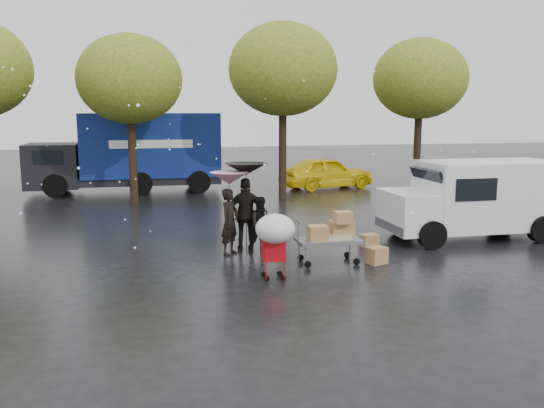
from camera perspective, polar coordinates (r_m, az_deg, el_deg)
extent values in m
plane|color=black|center=(13.82, 0.73, -5.92)|extent=(90.00, 90.00, 0.00)
imported|color=black|center=(14.56, -4.20, -1.76)|extent=(0.71, 0.73, 1.68)
imported|color=black|center=(14.70, -1.03, -2.08)|extent=(0.79, 0.67, 1.46)
imported|color=black|center=(14.85, -2.56, -1.07)|extent=(1.17, 0.59, 1.91)
cylinder|color=#4C4C4C|center=(14.53, -4.21, -1.25)|extent=(0.02, 0.02, 1.95)
cone|color=#E35D76|center=(14.39, -4.25, 2.57)|extent=(0.97, 0.97, 0.30)
sphere|color=#4C4C4C|center=(14.39, -4.25, 2.68)|extent=(0.06, 0.06, 0.06)
cylinder|color=#4C4C4C|center=(14.83, -2.56, -0.64)|extent=(0.02, 0.02, 2.14)
cone|color=black|center=(14.68, -2.59, 3.48)|extent=(1.09, 1.09, 0.30)
sphere|color=#4C4C4C|center=(14.68, -2.59, 3.59)|extent=(0.06, 0.06, 0.06)
cube|color=slate|center=(13.80, 5.61, -3.62)|extent=(1.50, 0.80, 0.08)
cylinder|color=slate|center=(13.54, 2.61, -2.76)|extent=(0.04, 0.04, 0.60)
cube|color=#9A7343|center=(13.96, 6.87, -2.49)|extent=(0.55, 0.45, 0.40)
cube|color=#9A7343|center=(13.57, 4.55, -2.90)|extent=(0.45, 0.40, 0.35)
cube|color=#9A7343|center=(13.64, 7.04, -1.31)|extent=(0.40, 0.35, 0.28)
cube|color=tan|center=(13.80, 5.81, -3.21)|extent=(0.90, 0.55, 0.12)
cylinder|color=black|center=(13.45, 3.56, -6.01)|extent=(0.16, 0.05, 0.16)
cylinder|color=black|center=(14.04, 2.84, -5.34)|extent=(0.16, 0.05, 0.16)
cylinder|color=black|center=(13.82, 8.37, -5.67)|extent=(0.16, 0.05, 0.16)
cylinder|color=black|center=(14.40, 7.46, -5.04)|extent=(0.16, 0.05, 0.16)
cube|color=red|center=(12.43, 0.12, -4.54)|extent=(0.47, 0.41, 0.45)
cylinder|color=red|center=(12.17, 0.32, -3.06)|extent=(0.42, 0.02, 0.02)
cylinder|color=#4C4C4C|center=(12.18, 0.32, -3.38)|extent=(0.02, 0.02, 0.60)
ellipsoid|color=white|center=(12.14, 0.32, -2.46)|extent=(0.84, 0.84, 0.63)
cylinder|color=black|center=(12.40, -0.53, -7.41)|extent=(0.12, 0.04, 0.12)
cylinder|color=black|center=(12.70, -0.84, -7.00)|extent=(0.12, 0.04, 0.12)
cylinder|color=black|center=(12.48, 1.10, -7.30)|extent=(0.12, 0.04, 0.12)
cylinder|color=black|center=(12.78, 0.76, -6.90)|extent=(0.12, 0.04, 0.12)
cube|color=white|center=(17.51, 20.58, 0.90)|extent=(3.80, 2.00, 1.90)
cube|color=white|center=(16.39, 13.45, -0.72)|extent=(1.20, 1.95, 1.10)
cube|color=black|center=(16.52, 15.27, 2.27)|extent=(0.37, 1.70, 0.67)
cube|color=slate|center=(16.24, 11.65, -2.18)|extent=(0.12, 1.90, 0.25)
cylinder|color=black|center=(15.74, 15.55, -2.95)|extent=(0.76, 0.28, 0.76)
cylinder|color=black|center=(17.41, 12.62, -1.69)|extent=(0.76, 0.28, 0.76)
cylinder|color=black|center=(17.53, 25.12, -2.27)|extent=(0.76, 0.28, 0.76)
cylinder|color=black|center=(19.03, 21.65, -1.20)|extent=(0.76, 0.28, 0.76)
cube|color=navy|center=(26.45, -11.90, 5.77)|extent=(6.00, 2.50, 2.80)
cube|color=black|center=(26.79, -20.87, 3.58)|extent=(2.20, 2.40, 1.90)
cube|color=black|center=(26.59, -13.94, 2.36)|extent=(8.00, 2.30, 0.35)
cube|color=white|center=(25.19, -11.87, 5.83)|extent=(3.50, 0.03, 0.35)
cylinder|color=black|center=(25.71, -20.69, 1.69)|extent=(1.00, 0.30, 1.00)
cylinder|color=black|center=(27.98, -20.05, 2.29)|extent=(1.00, 0.30, 1.00)
cylinder|color=black|center=(25.56, -7.25, 2.17)|extent=(1.00, 0.30, 1.00)
cylinder|color=black|center=(27.83, -7.70, 2.74)|extent=(1.00, 0.30, 1.00)
cube|color=#9A7343|center=(14.00, 10.33, -5.03)|extent=(0.54, 0.49, 0.40)
cube|color=#9A7343|center=(15.66, 9.61, -3.59)|extent=(0.49, 0.41, 0.34)
imported|color=yellow|center=(27.07, 5.40, 3.14)|extent=(4.68, 2.59, 1.51)
cylinder|color=black|center=(23.02, -13.68, 5.56)|extent=(0.32, 0.32, 4.48)
ellipsoid|color=#4B631C|center=(23.01, -13.93, 11.93)|extent=(4.00, 4.00, 3.40)
cylinder|color=black|center=(23.67, 1.06, 6.43)|extent=(0.32, 0.32, 4.90)
ellipsoid|color=#4B631C|center=(23.70, 1.08, 13.20)|extent=(4.40, 4.40, 3.74)
cylinder|color=black|center=(25.76, 14.22, 6.06)|extent=(0.32, 0.32, 4.62)
ellipsoid|color=#4B631C|center=(25.76, 14.46, 11.93)|extent=(4.00, 4.00, 3.40)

